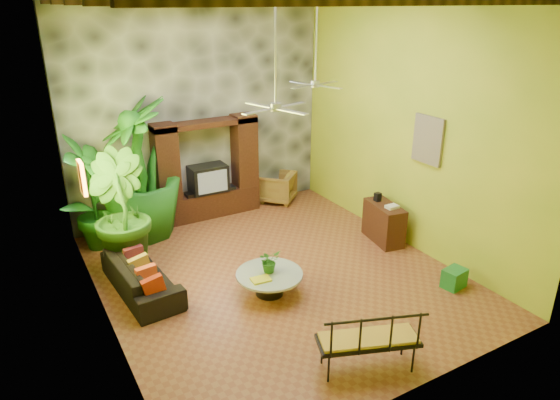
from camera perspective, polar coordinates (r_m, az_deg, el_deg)
ground at (r=9.39m, az=-0.58°, el=-8.37°), size 7.00×7.00×0.00m
back_wall at (r=11.51m, az=-9.36°, el=10.43°), size 6.00×0.02×5.00m
left_wall at (r=7.48m, az=-21.13°, el=3.03°), size 0.02×7.00×5.00m
right_wall at (r=10.18m, az=14.41°, el=8.54°), size 0.02×7.00×5.00m
stone_accent_wall at (r=11.46m, az=-9.25°, el=10.38°), size 5.98×0.10×4.98m
entertainment_center at (r=11.58m, az=-8.25°, el=2.68°), size 2.40×0.55×2.30m
ceiling_fan_front at (r=7.78m, az=-0.51°, el=12.05°), size 1.28×1.28×1.86m
ceiling_fan_back at (r=10.06m, az=4.08°, el=14.24°), size 1.28×1.28×1.86m
wall_art_mask at (r=8.55m, az=-21.69°, el=2.37°), size 0.06×0.32×0.55m
wall_art_painting at (r=9.79m, az=16.55°, el=6.60°), size 0.06×0.70×0.90m
sofa at (r=9.05m, az=-15.58°, el=-8.31°), size 0.96×2.12×0.60m
wicker_armchair at (r=12.51m, az=-0.30°, el=1.50°), size 1.15×1.15×0.75m
tall_plant_a at (r=10.49m, az=-20.70°, el=0.69°), size 1.39×1.52×2.38m
tall_plant_b at (r=9.54m, az=-17.99°, el=-1.36°), size 1.38×1.52×2.28m
tall_plant_c at (r=10.72m, az=-15.83°, el=3.38°), size 1.69×1.69×2.96m
coffee_table at (r=8.67m, az=-1.21°, el=-9.17°), size 1.15×1.15×0.40m
centerpiece_plant at (r=8.55m, az=-1.24°, el=-6.98°), size 0.41×0.37×0.40m
yellow_tray at (r=8.39m, az=-2.20°, el=-9.07°), size 0.34×0.25×0.03m
iron_bench at (r=7.00m, az=10.50°, el=-15.24°), size 1.46×0.98×0.57m
side_console at (r=10.65m, az=11.77°, el=-2.56°), size 0.63×1.08×0.81m
green_bin at (r=9.41m, az=19.28°, el=-8.43°), size 0.44×0.36×0.35m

